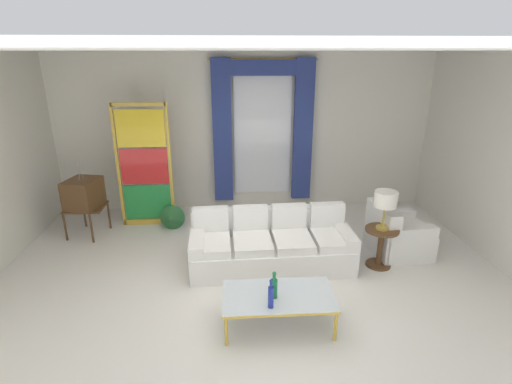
% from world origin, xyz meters
% --- Properties ---
extents(ground_plane, '(16.00, 16.00, 0.00)m').
position_xyz_m(ground_plane, '(0.00, 0.00, 0.00)').
color(ground_plane, white).
extents(wall_rear, '(8.00, 0.12, 3.00)m').
position_xyz_m(wall_rear, '(0.00, 3.06, 1.50)').
color(wall_rear, white).
rests_on(wall_rear, ground).
extents(wall_right, '(0.12, 7.00, 3.00)m').
position_xyz_m(wall_right, '(3.66, 0.60, 1.50)').
color(wall_right, white).
rests_on(wall_right, ground).
extents(ceiling_slab, '(8.00, 7.60, 0.04)m').
position_xyz_m(ceiling_slab, '(0.00, 0.80, 3.02)').
color(ceiling_slab, white).
extents(curtained_window, '(2.00, 0.17, 2.70)m').
position_xyz_m(curtained_window, '(0.35, 2.89, 1.74)').
color(curtained_window, white).
rests_on(curtained_window, ground).
extents(couch_white_long, '(2.37, 1.00, 0.86)m').
position_xyz_m(couch_white_long, '(0.29, 0.66, 0.31)').
color(couch_white_long, white).
rests_on(couch_white_long, ground).
extents(coffee_table, '(1.26, 0.68, 0.41)m').
position_xyz_m(coffee_table, '(0.24, -0.75, 0.37)').
color(coffee_table, silver).
rests_on(coffee_table, ground).
extents(bottle_blue_decanter, '(0.06, 0.06, 0.34)m').
position_xyz_m(bottle_blue_decanter, '(0.13, -0.97, 0.55)').
color(bottle_blue_decanter, navy).
rests_on(bottle_blue_decanter, coffee_table).
extents(bottle_crystal_tall, '(0.08, 0.08, 0.32)m').
position_xyz_m(bottle_crystal_tall, '(0.18, -0.79, 0.54)').
color(bottle_crystal_tall, '#196B3D').
rests_on(bottle_crystal_tall, coffee_table).
extents(vintage_tv, '(0.63, 0.69, 1.35)m').
position_xyz_m(vintage_tv, '(-2.75, 1.84, 0.73)').
color(vintage_tv, brown).
rests_on(vintage_tv, ground).
extents(armchair_white, '(0.89, 0.88, 0.80)m').
position_xyz_m(armchair_white, '(2.27, 0.85, 0.29)').
color(armchair_white, white).
rests_on(armchair_white, ground).
extents(stained_glass_divider, '(0.95, 0.05, 2.20)m').
position_xyz_m(stained_glass_divider, '(-1.78, 2.20, 1.06)').
color(stained_glass_divider, gold).
rests_on(stained_glass_divider, ground).
extents(peacock_figurine, '(0.44, 0.60, 0.50)m').
position_xyz_m(peacock_figurine, '(-1.34, 1.90, 0.22)').
color(peacock_figurine, beige).
rests_on(peacock_figurine, ground).
extents(round_side_table, '(0.48, 0.48, 0.59)m').
position_xyz_m(round_side_table, '(1.88, 0.48, 0.36)').
color(round_side_table, brown).
rests_on(round_side_table, ground).
extents(table_lamp_brass, '(0.32, 0.32, 0.57)m').
position_xyz_m(table_lamp_brass, '(1.88, 0.48, 1.03)').
color(table_lamp_brass, '#B29338').
rests_on(table_lamp_brass, round_side_table).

